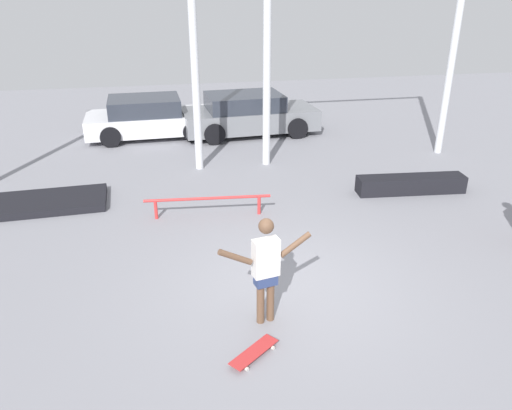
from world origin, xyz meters
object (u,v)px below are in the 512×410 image
at_px(skateboarder, 266,266).
at_px(grind_box, 411,184).
at_px(skateboard, 254,352).
at_px(grind_rail, 208,201).
at_px(manual_pad, 48,202).
at_px(parked_car_grey, 248,114).
at_px(parked_car_white, 149,118).

height_order(skateboarder, grind_box, skateboarder).
distance_m(skateboard, grind_box, 6.67).
bearing_deg(grind_box, grind_rail, -175.41).
xyz_separation_m(skateboarder, manual_pad, (-3.79, 4.93, -0.84)).
bearing_deg(skateboarder, parked_car_grey, 69.54).
relative_size(skateboarder, parked_car_grey, 0.38).
height_order(skateboard, grind_rail, grind_rail).
relative_size(skateboarder, grind_box, 0.65).
distance_m(manual_pad, parked_car_grey, 7.18).
bearing_deg(grind_box, skateboard, -134.21).
bearing_deg(grind_rail, parked_car_grey, 71.85).
distance_m(skateboarder, skateboard, 1.15).
relative_size(skateboard, parked_car_white, 0.18).
relative_size(grind_box, parked_car_grey, 0.58).
relative_size(skateboard, parked_car_grey, 0.17).
bearing_deg(skateboarder, manual_pad, 116.20).
distance_m(grind_box, grind_rail, 4.78).
bearing_deg(parked_car_white, skateboarder, -82.85).
bearing_deg(grind_box, parked_car_grey, 116.42).
relative_size(manual_pad, parked_car_white, 0.62).
relative_size(skateboard, manual_pad, 0.30).
bearing_deg(manual_pad, skateboarder, -52.45).
distance_m(grind_box, parked_car_grey, 6.29).
xyz_separation_m(skateboarder, parked_car_grey, (1.55, 9.69, -0.29)).
bearing_deg(parked_car_white, skateboard, -85.03).
bearing_deg(skateboarder, grind_rail, 85.04).
bearing_deg(parked_car_grey, skateboard, -103.56).
bearing_deg(skateboarder, skateboard, -124.71).
distance_m(skateboard, grind_rail, 4.41).
bearing_deg(manual_pad, parked_car_white, 66.30).
relative_size(grind_box, parked_car_white, 0.63).
height_order(parked_car_white, parked_car_grey, parked_car_grey).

